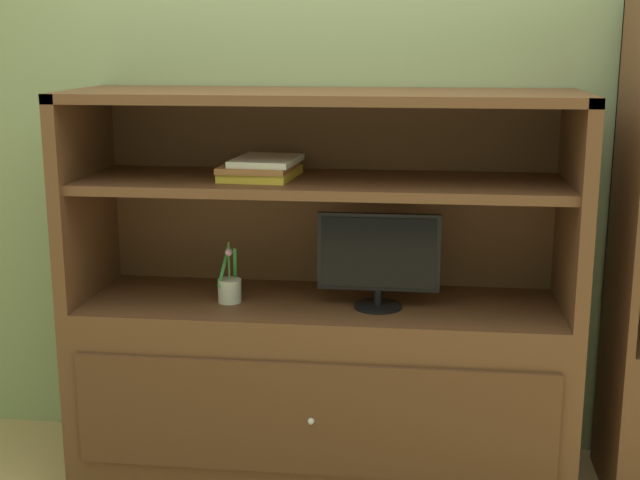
% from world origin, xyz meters
% --- Properties ---
extents(painted_rear_wall, '(6.00, 0.10, 2.80)m').
position_xyz_m(painted_rear_wall, '(0.00, 0.75, 1.40)').
color(painted_rear_wall, '#8C9E6B').
rests_on(painted_rear_wall, ground_plane).
extents(media_console, '(1.88, 0.62, 1.49)m').
position_xyz_m(media_console, '(0.00, 0.40, 0.49)').
color(media_console, brown).
rests_on(media_console, ground_plane).
extents(tv_monitor, '(0.45, 0.18, 0.36)m').
position_xyz_m(tv_monitor, '(0.22, 0.34, 0.89)').
color(tv_monitor, black).
rests_on(tv_monitor, media_console).
extents(potted_plant, '(0.09, 0.10, 0.23)m').
position_xyz_m(potted_plant, '(-0.34, 0.35, 0.75)').
color(potted_plant, beige).
rests_on(potted_plant, media_console).
extents(magazine_stack, '(0.28, 0.35, 0.08)m').
position_xyz_m(magazine_stack, '(-0.22, 0.40, 1.21)').
color(magazine_stack, gold).
rests_on(magazine_stack, media_console).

